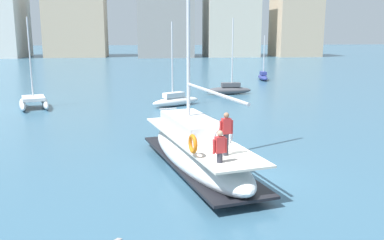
% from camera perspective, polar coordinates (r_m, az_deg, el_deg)
% --- Properties ---
extents(ground_plane, '(400.00, 400.00, 0.00)m').
position_cam_1_polar(ground_plane, '(17.26, 6.25, -7.87)').
color(ground_plane, '#38607A').
extents(main_sailboat, '(4.44, 9.89, 12.36)m').
position_cam_1_polar(main_sailboat, '(17.86, 0.70, -4.07)').
color(main_sailboat, silver).
rests_on(main_sailboat, ground).
extents(moored_sloop_near, '(4.35, 3.08, 6.70)m').
position_cam_1_polar(moored_sloop_near, '(33.83, -2.26, 2.79)').
color(moored_sloop_near, white).
rests_on(moored_sloop_near, ground).
extents(moored_sloop_far, '(4.52, 1.20, 7.22)m').
position_cam_1_polar(moored_sloop_far, '(40.46, 5.06, 4.25)').
color(moored_sloop_far, '#4C4C51').
rests_on(moored_sloop_far, ground).
extents(moored_catamaran, '(1.47, 4.29, 5.55)m').
position_cam_1_polar(moored_catamaran, '(53.64, 9.70, 5.92)').
color(moored_catamaran, navy).
rests_on(moored_catamaran, ground).
extents(moored_cutter_left, '(3.26, 4.81, 7.03)m').
position_cam_1_polar(moored_cutter_left, '(34.99, -20.90, 2.39)').
color(moored_cutter_left, silver).
rests_on(moored_cutter_left, ground).
extents(waterfront_buildings, '(84.84, 17.35, 25.98)m').
position_cam_1_polar(waterfront_buildings, '(108.32, -8.62, 14.52)').
color(waterfront_buildings, silver).
rests_on(waterfront_buildings, ground).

